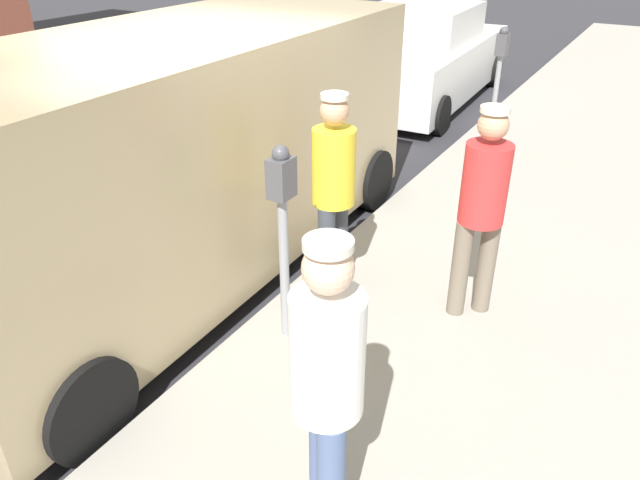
{
  "coord_description": "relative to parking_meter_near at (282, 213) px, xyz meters",
  "views": [
    {
      "loc": [
        3.47,
        -3.85,
        3.01
      ],
      "look_at": [
        1.65,
        -0.76,
        1.05
      ],
      "focal_mm": 33.96,
      "sensor_mm": 36.0,
      "label": 1
    }
  ],
  "objects": [
    {
      "name": "ground_plane",
      "position": [
        -1.35,
        0.76,
        -1.18
      ],
      "size": [
        80.0,
        80.0,
        0.0
      ],
      "primitive_type": "plane",
      "color": "#2D2D33"
    },
    {
      "name": "sidewalk_slab",
      "position": [
        2.15,
        0.76,
        -1.11
      ],
      "size": [
        5.0,
        32.0,
        0.15
      ],
      "primitive_type": "cube",
      "color": "#9E998E",
      "rests_on": "ground"
    },
    {
      "name": "parking_meter_near",
      "position": [
        0.0,
        0.0,
        0.0
      ],
      "size": [
        0.14,
        0.18,
        1.52
      ],
      "color": "gray",
      "rests_on": "sidewalk_slab"
    },
    {
      "name": "parking_meter_far",
      "position": [
        0.0,
        5.3,
        0.0
      ],
      "size": [
        0.14,
        0.18,
        1.52
      ],
      "color": "gray",
      "rests_on": "sidewalk_slab"
    },
    {
      "name": "pedestrian_in_yellow",
      "position": [
        -0.01,
        0.73,
        -0.06
      ],
      "size": [
        0.34,
        0.36,
        1.69
      ],
      "color": "#383D47",
      "rests_on": "sidewalk_slab"
    },
    {
      "name": "pedestrian_in_white",
      "position": [
        1.08,
        -1.27,
        -0.05
      ],
      "size": [
        0.34,
        0.34,
        1.71
      ],
      "color": "#4C608C",
      "rests_on": "sidewalk_slab"
    },
    {
      "name": "pedestrian_in_red",
      "position": [
        1.1,
        1.01,
        -0.07
      ],
      "size": [
        0.34,
        0.34,
        1.68
      ],
      "color": "#726656",
      "rests_on": "sidewalk_slab"
    },
    {
      "name": "parked_van",
      "position": [
        -1.5,
        0.6,
        -0.03
      ],
      "size": [
        2.19,
        5.23,
        2.15
      ],
      "color": "tan",
      "rests_on": "ground"
    },
    {
      "name": "parked_sedan_ahead",
      "position": [
        -1.78,
        7.05,
        -0.43
      ],
      "size": [
        2.1,
        4.47,
        1.65
      ],
      "color": "white",
      "rests_on": "ground"
    }
  ]
}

